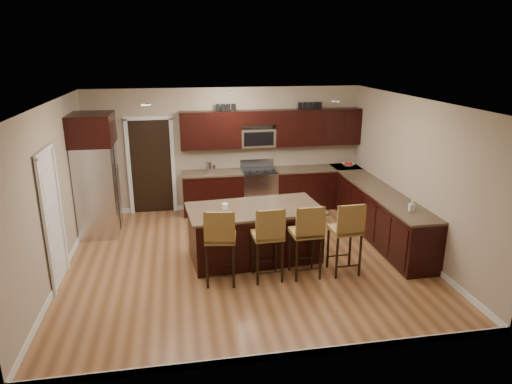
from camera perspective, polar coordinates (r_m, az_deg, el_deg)
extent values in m
plane|color=#97633C|center=(8.02, -1.35, -8.29)|extent=(6.00, 6.00, 0.00)
plane|color=silver|center=(7.26, -1.51, 11.26)|extent=(6.00, 6.00, 0.00)
plane|color=tan|center=(10.17, -3.72, 5.34)|extent=(6.00, 0.00, 6.00)
plane|color=tan|center=(7.71, -24.07, -0.18)|extent=(0.00, 5.50, 5.50)
plane|color=tan|center=(8.48, 19.05, 1.93)|extent=(0.00, 5.50, 5.50)
cube|color=black|center=(10.09, -5.41, -0.16)|extent=(1.30, 0.60, 0.88)
cube|color=black|center=(10.53, 7.61, 0.51)|extent=(1.94, 0.60, 0.88)
cube|color=black|center=(9.02, 15.39, -2.90)|extent=(0.60, 3.35, 0.88)
cube|color=brown|center=(9.96, -5.49, 2.36)|extent=(1.30, 0.63, 0.04)
cube|color=brown|center=(10.40, 7.71, 2.94)|extent=(1.94, 0.63, 0.04)
cube|color=brown|center=(8.88, 15.63, -0.12)|extent=(0.63, 3.35, 0.04)
cube|color=black|center=(9.89, -5.70, 7.71)|extent=(1.30, 0.33, 0.80)
cube|color=black|center=(10.34, 7.69, 8.06)|extent=(1.94, 0.33, 0.80)
cube|color=black|center=(9.98, 0.23, 9.34)|extent=(0.76, 0.33, 0.30)
cube|color=silver|center=(10.21, 0.36, 0.19)|extent=(0.76, 0.64, 0.90)
cube|color=black|center=(10.08, 0.36, 2.69)|extent=(0.76, 0.60, 0.03)
cube|color=black|center=(9.93, 0.66, -0.32)|extent=(0.65, 0.01, 0.45)
cube|color=silver|center=(10.31, 0.10, 3.66)|extent=(0.76, 0.05, 0.18)
cube|color=silver|center=(10.07, 0.21, 6.82)|extent=(0.76, 0.31, 0.40)
cube|color=black|center=(10.20, -12.95, 3.10)|extent=(0.85, 0.03, 2.06)
cube|color=white|center=(7.53, -24.13, -3.25)|extent=(0.03, 0.80, 2.04)
cube|color=black|center=(7.88, -0.19, -5.25)|extent=(2.23, 1.26, 0.88)
cube|color=brown|center=(7.72, -0.20, -2.10)|extent=(2.34, 1.37, 0.04)
cube|color=black|center=(8.04, -0.19, -7.84)|extent=(2.14, 1.17, 0.09)
cube|color=olive|center=(6.97, -4.46, -5.72)|extent=(0.52, 0.52, 0.07)
cube|color=olive|center=(6.69, -4.60, -4.52)|extent=(0.46, 0.11, 0.49)
cylinder|color=black|center=(6.95, -5.86, -9.40)|extent=(0.04, 0.04, 0.71)
cylinder|color=black|center=(6.98, -2.59, -9.19)|extent=(0.04, 0.04, 0.71)
cylinder|color=black|center=(7.30, -6.09, -8.01)|extent=(0.04, 0.04, 0.71)
cylinder|color=black|center=(7.33, -2.99, -7.82)|extent=(0.04, 0.04, 0.71)
cube|color=olive|center=(7.07, 1.42, -5.41)|extent=(0.47, 0.47, 0.06)
cube|color=olive|center=(6.80, 1.84, -4.22)|extent=(0.46, 0.06, 0.49)
cylinder|color=black|center=(7.03, 0.13, -9.01)|extent=(0.04, 0.04, 0.70)
cylinder|color=black|center=(7.10, 3.26, -8.76)|extent=(0.04, 0.04, 0.70)
cylinder|color=black|center=(7.37, -0.40, -7.68)|extent=(0.04, 0.04, 0.70)
cylinder|color=black|center=(7.44, 2.59, -7.45)|extent=(0.04, 0.04, 0.70)
cube|color=olive|center=(7.21, 6.22, -5.04)|extent=(0.47, 0.47, 0.07)
cube|color=olive|center=(6.94, 6.82, -3.85)|extent=(0.46, 0.06, 0.49)
cylinder|color=black|center=(7.15, 5.03, -8.60)|extent=(0.04, 0.04, 0.71)
cylinder|color=black|center=(7.25, 8.04, -8.31)|extent=(0.04, 0.04, 0.71)
cylinder|color=black|center=(7.49, 4.26, -7.31)|extent=(0.04, 0.04, 0.71)
cylinder|color=black|center=(7.59, 7.15, -7.06)|extent=(0.04, 0.04, 0.71)
cube|color=silver|center=(9.30, -19.15, 0.26)|extent=(0.72, 0.89, 1.77)
cube|color=black|center=(9.24, -16.93, 0.38)|extent=(0.01, 0.02, 1.68)
cylinder|color=silver|center=(9.14, -16.87, 0.77)|extent=(0.02, 0.02, 0.79)
cylinder|color=silver|center=(9.29, -16.76, 1.05)|extent=(0.02, 0.02, 0.79)
cube|color=black|center=(9.04, -19.89, 7.39)|extent=(0.78, 0.95, 0.58)
cube|color=brown|center=(9.88, 0.84, -3.14)|extent=(1.13, 0.91, 0.01)
imported|color=silver|center=(10.62, 11.44, 3.36)|extent=(0.28, 0.28, 0.07)
imported|color=#B2B2B2|center=(7.95, 18.90, -1.62)|extent=(0.10, 0.10, 0.19)
cylinder|color=silver|center=(9.92, -5.89, 3.07)|extent=(0.12, 0.12, 0.22)
cylinder|color=silver|center=(9.94, -5.36, 2.94)|extent=(0.11, 0.11, 0.16)
cylinder|color=white|center=(7.63, -3.90, -1.81)|extent=(0.10, 0.10, 0.10)
cube|color=olive|center=(7.41, 11.08, -4.64)|extent=(0.47, 0.47, 0.07)
cube|color=olive|center=(7.15, 11.83, -3.47)|extent=(0.46, 0.06, 0.49)
cylinder|color=black|center=(7.33, 10.00, -8.12)|extent=(0.04, 0.04, 0.71)
cylinder|color=black|center=(7.46, 12.85, -7.81)|extent=(0.04, 0.04, 0.71)
cylinder|color=black|center=(7.66, 9.02, -6.89)|extent=(0.04, 0.04, 0.71)
cylinder|color=black|center=(7.79, 11.76, -6.63)|extent=(0.04, 0.04, 0.71)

